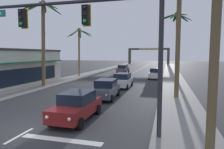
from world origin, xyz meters
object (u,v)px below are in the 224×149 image
object	(u,v)px
palm_right_nearest	(217,2)
town_gateway_arch	(149,54)
sedan_third_in_queue	(106,89)
sedan_oncoming_far	(123,69)
palm_left_second	(43,28)
sedan_fifth_in_queue	(122,80)
palm_right_third	(177,31)
traffic_signal_mast	(89,29)
palm_right_second	(179,23)
sedan_lead_at_stop_bar	(77,106)
sedan_parked_nearest_kerb	(156,73)
palm_left_third	(79,41)

from	to	relation	value
palm_right_nearest	town_gateway_arch	xyz separation A→B (m)	(-8.38, 70.27, -1.64)
sedan_third_in_queue	town_gateway_arch	xyz separation A→B (m)	(-1.61, 60.71, 3.19)
sedan_oncoming_far	palm_left_second	world-z (taller)	palm_left_second
sedan_fifth_in_queue	palm_right_nearest	size ratio (longest dim) A/B	0.57
sedan_fifth_in_queue	palm_right_nearest	xyz separation A→B (m)	(6.59, -15.74, 4.83)
palm_right_third	sedan_fifth_in_queue	bearing A→B (deg)	-134.36
sedan_oncoming_far	town_gateway_arch	distance (m)	36.50
traffic_signal_mast	palm_right_second	xyz separation A→B (m)	(4.52, 9.36, 1.42)
sedan_oncoming_far	town_gateway_arch	world-z (taller)	town_gateway_arch
sedan_fifth_in_queue	town_gateway_arch	world-z (taller)	town_gateway_arch
palm_right_nearest	palm_right_second	bearing A→B (deg)	93.58
sedan_lead_at_stop_bar	traffic_signal_mast	bearing A→B (deg)	-48.35
sedan_oncoming_far	sedan_parked_nearest_kerb	distance (m)	11.05
sedan_third_in_queue	palm_left_third	world-z (taller)	palm_left_third
sedan_third_in_queue	palm_right_third	world-z (taller)	palm_right_third
sedan_third_in_queue	palm_right_second	world-z (taller)	palm_right_second
town_gateway_arch	traffic_signal_mast	bearing A→B (deg)	-87.36
palm_left_third	palm_right_nearest	distance (m)	30.15
traffic_signal_mast	palm_left_second	world-z (taller)	palm_left_second
sedan_lead_at_stop_bar	sedan_parked_nearest_kerb	distance (m)	22.39
palm_left_second	sedan_third_in_queue	bearing A→B (deg)	-25.00
traffic_signal_mast	sedan_third_in_queue	distance (m)	9.11
palm_right_second	palm_right_third	bearing A→B (deg)	88.37
sedan_fifth_in_queue	palm_right_nearest	distance (m)	17.73
sedan_lead_at_stop_bar	town_gateway_arch	distance (m)	66.99
sedan_lead_at_stop_bar	town_gateway_arch	size ratio (longest dim) A/B	0.29
sedan_oncoming_far	palm_right_third	xyz separation A→B (m)	(10.03, -11.88, 6.15)
sedan_third_in_queue	sedan_fifth_in_queue	world-z (taller)	same
sedan_lead_at_stop_bar	palm_left_second	distance (m)	14.89
sedan_third_in_queue	palm_left_third	size ratio (longest dim) A/B	0.54
sedan_fifth_in_queue	town_gateway_arch	xyz separation A→B (m)	(-1.79, 54.54, 3.19)
palm_left_second	palm_left_third	bearing A→B (deg)	93.66
palm_right_third	palm_right_nearest	bearing A→B (deg)	-89.02
sedan_third_in_queue	sedan_oncoming_far	distance (m)	24.68
sedan_oncoming_far	palm_left_second	bearing A→B (deg)	-104.31
sedan_fifth_in_queue	palm_right_third	xyz separation A→B (m)	(6.21, 6.35, 6.15)
traffic_signal_mast	sedan_oncoming_far	distance (m)	32.98
sedan_parked_nearest_kerb	palm_right_second	xyz separation A→B (m)	(2.60, -14.46, 5.72)
palm_left_second	palm_left_third	xyz separation A→B (m)	(-0.75, 11.67, -0.81)
palm_right_nearest	palm_right_second	xyz separation A→B (m)	(-0.69, 11.05, 0.89)
sedan_oncoming_far	town_gateway_arch	xyz separation A→B (m)	(2.03, 36.30, 3.19)
palm_right_nearest	town_gateway_arch	size ratio (longest dim) A/B	0.51
sedan_parked_nearest_kerb	sedan_fifth_in_queue	bearing A→B (deg)	-108.63
sedan_third_in_queue	sedan_fifth_in_queue	bearing A→B (deg)	88.35
palm_left_second	town_gateway_arch	bearing A→B (deg)	82.74
sedan_lead_at_stop_bar	sedan_parked_nearest_kerb	size ratio (longest dim) A/B	0.99
sedan_fifth_in_queue	palm_left_third	distance (m)	14.67
sedan_fifth_in_queue	sedan_parked_nearest_kerb	size ratio (longest dim) A/B	1.00
sedan_lead_at_stop_bar	palm_right_nearest	world-z (taller)	palm_right_nearest
palm_left_third	palm_right_second	xyz separation A→B (m)	(15.64, -14.29, 0.43)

